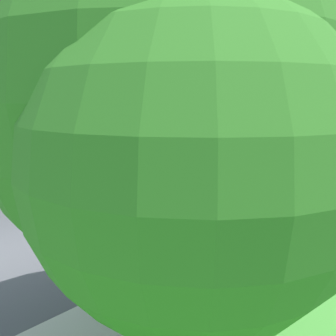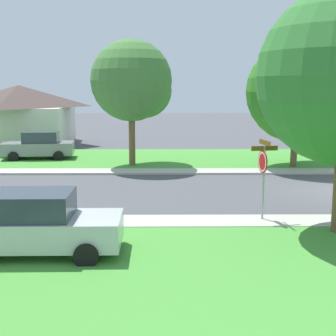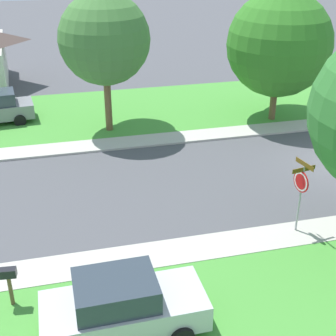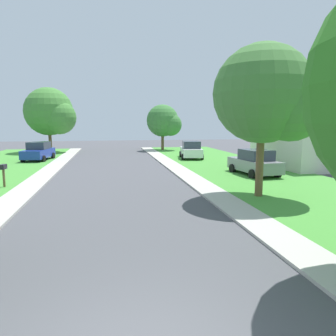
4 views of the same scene
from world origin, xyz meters
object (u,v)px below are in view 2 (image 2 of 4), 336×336
object	(u,v)px
car_silver_near_corner	(39,224)
tree_across_right	(299,95)
tree_sidewalk_mid	(135,83)
house_right_setback	(20,115)
stop_sign_far_corner	(263,167)
car_grey_across_road	(39,146)

from	to	relation	value
car_silver_near_corner	tree_across_right	xyz separation A→B (m)	(14.03, -10.81, 3.18)
tree_sidewalk_mid	house_right_setback	bearing A→B (deg)	44.84
tree_sidewalk_mid	tree_across_right	distance (m)	9.12
stop_sign_far_corner	house_right_setback	distance (m)	25.24
car_silver_near_corner	house_right_setback	distance (m)	25.21
stop_sign_far_corner	house_right_setback	bearing A→B (deg)	34.58
tree_across_right	stop_sign_far_corner	bearing A→B (deg)	159.05
stop_sign_far_corner	car_grey_across_road	xyz separation A→B (m)	(13.68, 11.08, -1.01)
tree_sidewalk_mid	stop_sign_far_corner	bearing A→B (deg)	-156.47
car_silver_near_corner	house_right_setback	world-z (taller)	house_right_setback
car_silver_near_corner	car_grey_across_road	world-z (taller)	same
tree_sidewalk_mid	car_grey_across_road	bearing A→B (deg)	69.09
car_silver_near_corner	tree_sidewalk_mid	bearing A→B (deg)	-6.75
car_silver_near_corner	car_grey_across_road	bearing A→B (deg)	14.69
car_silver_near_corner	tree_across_right	world-z (taller)	tree_across_right
tree_sidewalk_mid	car_silver_near_corner	bearing A→B (deg)	173.25
stop_sign_far_corner	tree_across_right	world-z (taller)	tree_across_right
car_grey_across_road	tree_sidewalk_mid	xyz separation A→B (m)	(-2.35, -6.14, 3.80)
stop_sign_far_corner	car_silver_near_corner	xyz separation A→B (m)	(-3.20, 6.66, -1.01)
stop_sign_far_corner	car_silver_near_corner	bearing A→B (deg)	115.64
stop_sign_far_corner	tree_sidewalk_mid	bearing A→B (deg)	23.53
tree_across_right	house_right_setback	bearing A→B (deg)	61.71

